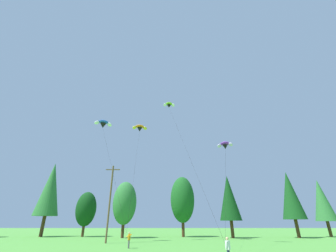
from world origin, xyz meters
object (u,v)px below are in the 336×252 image
at_px(kite_flyer_mid, 229,247).
at_px(parafoil_kite_mid_lime_white, 170,105).
at_px(utility_pole, 111,200).
at_px(parafoil_kite_high_blue_white, 104,124).
at_px(parafoil_kite_low_purple, 226,145).
at_px(parafoil_kite_far_orange, 141,128).
at_px(kite_flyer_near, 130,238).

relative_size(kite_flyer_mid, parafoil_kite_mid_lime_white, 0.07).
bearing_deg(utility_pole, parafoil_kite_mid_lime_white, 16.30).
relative_size(parafoil_kite_high_blue_white, parafoil_kite_low_purple, 1.10).
height_order(utility_pole, kite_flyer_mid, utility_pole).
relative_size(parafoil_kite_high_blue_white, parafoil_kite_far_orange, 0.99).
distance_m(parafoil_kite_far_orange, parafoil_kite_low_purple, 15.81).
bearing_deg(kite_flyer_near, parafoil_kite_far_orange, 94.95).
relative_size(utility_pole, parafoil_kite_low_purple, 0.67).
bearing_deg(kite_flyer_near, parafoil_kite_low_purple, 23.42).
bearing_deg(kite_flyer_mid, utility_pole, 129.48).
relative_size(utility_pole, parafoil_kite_high_blue_white, 0.61).
bearing_deg(parafoil_kite_low_purple, kite_flyer_near, -156.58).
distance_m(kite_flyer_near, parafoil_kite_low_purple, 19.99).
distance_m(kite_flyer_mid, parafoil_kite_low_purple, 20.95).
bearing_deg(parafoil_kite_mid_lime_white, parafoil_kite_high_blue_white, -172.18).
relative_size(parafoil_kite_far_orange, parafoil_kite_low_purple, 1.11).
bearing_deg(parafoil_kite_high_blue_white, utility_pole, -19.60).
xyz_separation_m(kite_flyer_mid, parafoil_kite_high_blue_white, (-15.98, 17.00, 17.74)).
xyz_separation_m(utility_pole, parafoil_kite_far_orange, (3.41, 3.33, 13.15)).
xyz_separation_m(parafoil_kite_far_orange, parafoil_kite_low_purple, (14.61, -3.82, -4.66)).
height_order(parafoil_kite_mid_lime_white, parafoil_kite_low_purple, parafoil_kite_mid_lime_white).
xyz_separation_m(utility_pole, kite_flyer_near, (4.25, -6.45, -4.73)).
height_order(parafoil_kite_far_orange, parafoil_kite_low_purple, parafoil_kite_far_orange).
height_order(kite_flyer_near, parafoil_kite_far_orange, parafoil_kite_far_orange).
bearing_deg(utility_pole, parafoil_kite_low_purple, -1.55).
bearing_deg(parafoil_kite_far_orange, parafoil_kite_mid_lime_white, -7.51).
xyz_separation_m(parafoil_kite_high_blue_white, parafoil_kite_mid_lime_white, (11.72, 1.61, 4.68)).
relative_size(kite_flyer_mid, parafoil_kite_low_purple, 0.10).
distance_m(kite_flyer_near, kite_flyer_mid, 13.07).
relative_size(kite_flyer_mid, parafoil_kite_far_orange, 0.09).
bearing_deg(kite_flyer_mid, parafoil_kite_high_blue_white, 133.24).
bearing_deg(parafoil_kite_far_orange, parafoil_kite_high_blue_white, -159.39).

